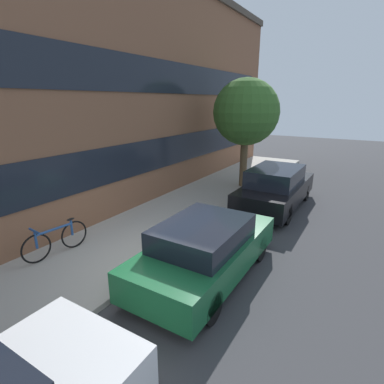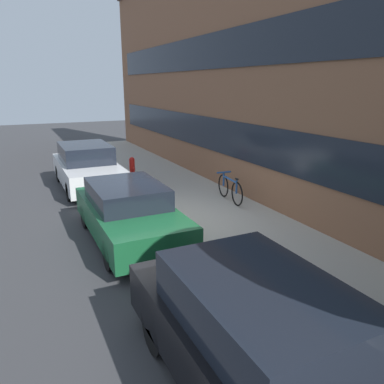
% 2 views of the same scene
% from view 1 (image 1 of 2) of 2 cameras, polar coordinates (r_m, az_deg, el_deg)
% --- Properties ---
extents(ground_plane, '(56.00, 56.00, 0.00)m').
position_cam_1_polar(ground_plane, '(7.02, -6.22, -14.05)').
color(ground_plane, '#38383A').
extents(sidewalk_strip, '(28.00, 2.93, 0.12)m').
position_cam_1_polar(sidewalk_strip, '(7.87, -14.92, -10.42)').
color(sidewalk_strip, '#A8A399').
rests_on(sidewalk_strip, ground_plane).
extents(rowhouse_facade, '(28.00, 1.02, 8.01)m').
position_cam_1_polar(rowhouse_facade, '(8.54, -26.51, 18.07)').
color(rowhouse_facade, brown).
rests_on(rowhouse_facade, ground_plane).
extents(parked_car_green, '(3.91, 1.68, 1.28)m').
position_cam_1_polar(parked_car_green, '(6.37, 2.60, -10.76)').
color(parked_car_green, '#195B33').
rests_on(parked_car_green, ground_plane).
extents(parked_car_black, '(4.34, 1.69, 1.45)m').
position_cam_1_polar(parked_car_black, '(10.75, 15.65, 0.80)').
color(parked_car_black, black).
rests_on(parked_car_black, ground_plane).
extents(bicycle, '(1.61, 0.44, 0.78)m').
position_cam_1_polar(bicycle, '(7.76, -24.51, -8.19)').
color(bicycle, black).
rests_on(bicycle, sidewalk_strip).
extents(street_tree, '(2.64, 2.64, 4.37)m').
position_cam_1_polar(street_tree, '(12.55, 10.25, 14.66)').
color(street_tree, brown).
rests_on(street_tree, sidewalk_strip).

